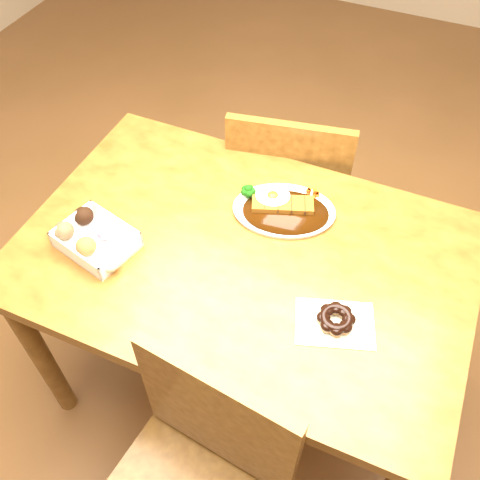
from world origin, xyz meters
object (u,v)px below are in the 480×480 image
at_px(donut_box, 94,238).
at_px(pon_de_ring, 336,320).
at_px(table, 244,274).
at_px(katsu_curry_plate, 282,208).
at_px(chair_far, 289,190).

xyz_separation_m(donut_box, pon_de_ring, (0.66, 0.02, -0.01)).
relative_size(table, katsu_curry_plate, 3.64).
relative_size(table, chair_far, 1.38).
height_order(table, pon_de_ring, pon_de_ring).
bearing_deg(katsu_curry_plate, donut_box, -142.71).
bearing_deg(katsu_curry_plate, pon_de_ring, -50.34).
height_order(chair_far, donut_box, chair_far).
xyz_separation_m(table, katsu_curry_plate, (0.04, 0.18, 0.11)).
bearing_deg(table, donut_box, -159.97).
distance_m(chair_far, pon_de_ring, 0.79).
xyz_separation_m(table, donut_box, (-0.37, -0.14, 0.13)).
height_order(chair_far, katsu_curry_plate, chair_far).
bearing_deg(chair_far, pon_de_ring, 106.38).
distance_m(table, katsu_curry_plate, 0.22).
distance_m(katsu_curry_plate, pon_de_ring, 0.39).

